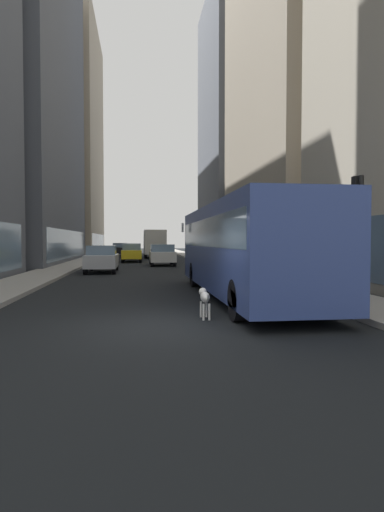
# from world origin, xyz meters

# --- Properties ---
(ground_plane) EXTENTS (120.00, 120.00, 0.00)m
(ground_plane) POSITION_xyz_m (0.00, 35.00, 0.00)
(ground_plane) COLOR black
(sidewalk_left) EXTENTS (2.40, 110.00, 0.15)m
(sidewalk_left) POSITION_xyz_m (-5.70, 35.00, 0.07)
(sidewalk_left) COLOR gray
(sidewalk_left) RESTS_ON ground
(sidewalk_right) EXTENTS (2.40, 110.00, 0.15)m
(sidewalk_right) POSITION_xyz_m (5.70, 35.00, 0.07)
(sidewalk_right) COLOR #9E9991
(sidewalk_right) RESTS_ON ground
(building_left_mid) EXTENTS (10.76, 21.52, 28.59)m
(building_left_mid) POSITION_xyz_m (-11.90, 28.61, 14.29)
(building_left_mid) COLOR #4C515B
(building_left_mid) RESTS_ON ground
(building_left_far) EXTENTS (11.79, 19.44, 31.04)m
(building_left_far) POSITION_xyz_m (-11.90, 50.39, 15.51)
(building_left_far) COLOR #A0937F
(building_left_far) RESTS_ON ground
(building_right_mid) EXTENTS (8.70, 16.79, 37.43)m
(building_right_mid) POSITION_xyz_m (11.90, 21.88, 18.71)
(building_right_mid) COLOR #A0937F
(building_right_mid) RESTS_ON ground
(building_right_far) EXTENTS (9.22, 14.62, 30.15)m
(building_right_far) POSITION_xyz_m (11.90, 39.28, 15.07)
(building_right_far) COLOR slate
(building_right_far) RESTS_ON ground
(transit_bus) EXTENTS (2.78, 11.53, 3.05)m
(transit_bus) POSITION_xyz_m (2.80, 4.43, 1.78)
(transit_bus) COLOR #33478C
(transit_bus) RESTS_ON ground
(car_black_suv) EXTENTS (1.85, 4.13, 1.62)m
(car_black_suv) POSITION_xyz_m (-2.80, 43.59, 0.82)
(car_black_suv) COLOR black
(car_black_suv) RESTS_ON ground
(car_yellow_taxi) EXTENTS (1.74, 4.61, 1.62)m
(car_yellow_taxi) POSITION_xyz_m (-1.20, 29.20, 0.82)
(car_yellow_taxi) COLOR yellow
(car_yellow_taxi) RESTS_ON ground
(car_white_van) EXTENTS (1.88, 3.96, 1.62)m
(car_white_van) POSITION_xyz_m (1.20, 23.00, 0.82)
(car_white_van) COLOR silver
(car_white_van) RESTS_ON ground
(car_blue_hatchback) EXTENTS (1.79, 4.38, 1.62)m
(car_blue_hatchback) POSITION_xyz_m (-1.20, 35.55, 0.82)
(car_blue_hatchback) COLOR #4C6BB7
(car_blue_hatchback) RESTS_ON ground
(car_silver_sedan) EXTENTS (1.80, 4.01, 1.62)m
(car_silver_sedan) POSITION_xyz_m (-2.80, 16.40, 0.82)
(car_silver_sedan) COLOR #B7BABF
(car_silver_sedan) RESTS_ON ground
(box_truck) EXTENTS (2.30, 7.50, 3.05)m
(box_truck) POSITION_xyz_m (1.20, 38.33, 1.67)
(box_truck) COLOR #19519E
(box_truck) RESTS_ON ground
(dalmatian_dog) EXTENTS (0.22, 0.96, 0.72)m
(dalmatian_dog) POSITION_xyz_m (0.96, 0.77, 0.51)
(dalmatian_dog) COLOR white
(dalmatian_dog) RESTS_ON ground
(pedestrian_with_handbag) EXTENTS (0.45, 0.34, 1.69)m
(pedestrian_with_handbag) POSITION_xyz_m (5.47, 9.98, 1.01)
(pedestrian_with_handbag) COLOR #1E1E2D
(pedestrian_with_handbag) RESTS_ON sidewalk_right
(traffic_light_near) EXTENTS (0.24, 0.41, 3.40)m
(traffic_light_near) POSITION_xyz_m (4.90, 0.66, 2.44)
(traffic_light_near) COLOR black
(traffic_light_near) RESTS_ON sidewalk_right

